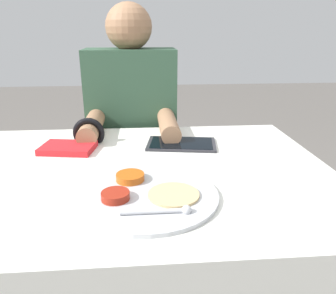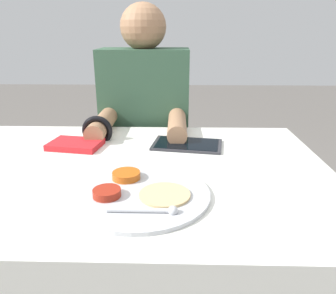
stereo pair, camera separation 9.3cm
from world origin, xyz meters
name	(u,v)px [view 1 (the left image)]	position (x,y,z in m)	size (l,w,h in m)	color
dining_table	(126,272)	(0.00, 0.00, 0.37)	(1.21, 0.82, 0.73)	silver
thali_tray	(147,194)	(0.07, -0.17, 0.74)	(0.33, 0.33, 0.03)	#B7BABF
red_notebook	(68,148)	(-0.18, 0.16, 0.74)	(0.18, 0.14, 0.02)	silver
tablet_device	(181,144)	(0.20, 0.19, 0.73)	(0.25, 0.18, 0.01)	#28282D
person_diner	(133,153)	(0.02, 0.55, 0.57)	(0.39, 0.48, 1.21)	black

